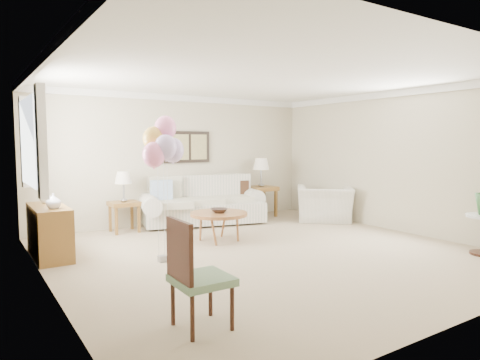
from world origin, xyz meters
The scene contains 16 objects.
ground_plane centered at (0.00, 0.00, 0.00)m, with size 6.00×6.00×0.00m, color tan.
room_shell centered at (-0.11, 0.09, 1.63)m, with size 6.04×6.04×2.60m.
wall_art_triptych centered at (0.00, 2.96, 1.55)m, with size 1.35×0.06×0.65m.
sofa centered at (0.29, 2.58, 0.38)m, with size 2.85×1.53×0.97m.
end_table_left centered at (-1.31, 2.61, 0.47)m, with size 0.52×0.47×0.56m.
end_table_right centered at (1.80, 2.61, 0.56)m, with size 0.61×0.56×0.67m.
lamp_left centered at (-1.31, 2.61, 0.99)m, with size 0.31×0.31×0.55m.
lamp_right centered at (1.80, 2.61, 1.15)m, with size 0.35×0.35×0.63m.
coffee_table centered at (-0.22, 1.03, 0.44)m, with size 0.96×0.96×0.48m.
decor_bowl centered at (-0.23, 1.01, 0.52)m, with size 0.29×0.29×0.07m, color #31241E.
armchair centered at (2.57, 1.41, 0.36)m, with size 1.12×0.98×0.73m, color beige.
accent_chair centered at (-2.11, -1.79, 0.51)m, with size 0.49×0.49×0.99m.
credenza centered at (-2.76, 1.50, 0.37)m, with size 0.46×1.20×0.74m.
vase_white centered at (-2.74, 1.19, 0.84)m, with size 0.20×0.20×0.21m, color silver.
vase_sage centered at (-2.74, 1.82, 0.83)m, with size 0.17×0.17×0.18m, color #B2B2B2.
balloon_cluster centered at (-1.48, 0.37, 1.62)m, with size 0.59×0.54×2.01m.
Camera 1 is at (-3.77, -5.05, 1.64)m, focal length 32.00 mm.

